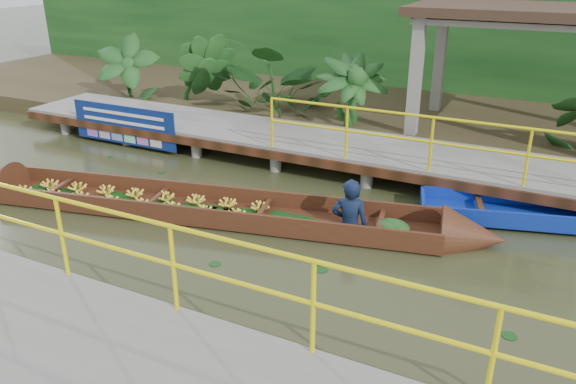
% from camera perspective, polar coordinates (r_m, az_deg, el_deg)
% --- Properties ---
extents(ground, '(80.00, 80.00, 0.00)m').
position_cam_1_polar(ground, '(9.21, -3.51, -4.12)').
color(ground, '#2A2E17').
rests_on(ground, ground).
extents(land_strip, '(30.00, 8.00, 0.45)m').
position_cam_1_polar(land_strip, '(15.67, 10.28, 7.94)').
color(land_strip, '#352B1A').
rests_on(land_strip, ground).
extents(far_dock, '(16.00, 2.06, 1.66)m').
position_cam_1_polar(far_dock, '(11.88, 4.74, 4.69)').
color(far_dock, slate).
rests_on(far_dock, ground).
extents(pavilion, '(4.40, 3.00, 3.00)m').
position_cam_1_polar(pavilion, '(13.50, 22.25, 15.52)').
color(pavilion, slate).
rests_on(pavilion, ground).
extents(foliage_backdrop, '(30.00, 0.80, 4.00)m').
position_cam_1_polar(foliage_backdrop, '(17.71, 13.13, 15.30)').
color(foliage_backdrop, '#123A15').
rests_on(foliage_backdrop, ground).
extents(vendor_boat, '(9.79, 2.97, 2.09)m').
position_cam_1_polar(vendor_boat, '(9.68, -6.74, -1.33)').
color(vendor_boat, '#381A0F').
rests_on(vendor_boat, ground).
extents(moored_blue_boat, '(3.48, 1.72, 0.80)m').
position_cam_1_polar(moored_blue_boat, '(10.41, 25.87, -2.33)').
color(moored_blue_boat, '#0D2796').
rests_on(moored_blue_boat, ground).
extents(blue_banner, '(2.91, 0.04, 0.91)m').
position_cam_1_polar(blue_banner, '(13.61, -16.35, 6.56)').
color(blue_banner, navy).
rests_on(blue_banner, ground).
extents(tropical_plants, '(14.36, 1.36, 1.70)m').
position_cam_1_polar(tropical_plants, '(13.57, 5.36, 10.58)').
color(tropical_plants, '#123A15').
rests_on(tropical_plants, ground).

